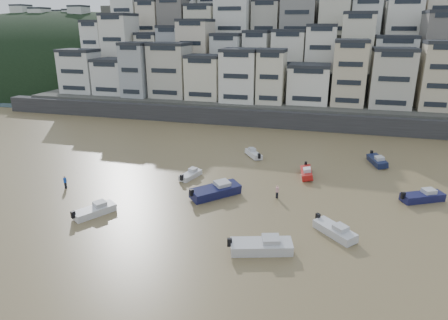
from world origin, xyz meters
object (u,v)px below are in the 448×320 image
(boat_d, at_px, (423,195))
(boat_i, at_px, (377,160))
(person_blue, at_px, (65,182))
(boat_a, at_px, (261,245))
(boat_h, at_px, (254,153))
(boat_f, at_px, (191,174))
(boat_j, at_px, (94,209))
(boat_b, at_px, (335,229))
(boat_e, at_px, (307,172))
(person_pink, at_px, (277,192))
(boat_c, at_px, (216,189))

(boat_d, bearing_deg, boat_i, 79.84)
(person_blue, bearing_deg, boat_a, -17.22)
(boat_h, relative_size, person_blue, 2.70)
(boat_f, distance_m, boat_i, 29.00)
(boat_f, bearing_deg, boat_j, 169.42)
(boat_j, bearing_deg, person_blue, 83.99)
(boat_h, relative_size, boat_j, 0.90)
(boat_b, xyz_separation_m, boat_f, (-19.81, 11.29, -0.13))
(boat_d, bearing_deg, boat_h, 125.63)
(boat_b, distance_m, boat_j, 26.45)
(boat_h, bearing_deg, boat_f, 115.88)
(boat_e, relative_size, boat_f, 1.14)
(boat_j, bearing_deg, boat_e, -19.74)
(boat_j, distance_m, person_pink, 21.82)
(boat_e, distance_m, boat_i, 13.00)
(boat_f, height_order, person_pink, person_pink)
(boat_a, relative_size, boat_d, 1.09)
(person_blue, bearing_deg, boat_j, -35.98)
(boat_d, distance_m, boat_j, 39.21)
(boat_a, height_order, person_blue, boat_a)
(boat_e, relative_size, boat_j, 0.97)
(boat_h, distance_m, boat_j, 28.76)
(boat_c, relative_size, boat_d, 1.22)
(boat_d, distance_m, boat_h, 26.04)
(boat_c, bearing_deg, boat_b, -70.39)
(boat_i, bearing_deg, person_blue, -78.30)
(boat_f, relative_size, boat_h, 0.95)
(boat_h, xyz_separation_m, boat_i, (19.17, 1.43, 0.10))
(boat_a, distance_m, boat_e, 21.72)
(person_blue, xyz_separation_m, person_pink, (27.38, 4.35, 0.00))
(boat_d, distance_m, person_blue, 45.45)
(boat_a, bearing_deg, boat_j, 155.08)
(boat_c, relative_size, boat_e, 1.41)
(boat_c, bearing_deg, boat_e, -3.41)
(boat_a, xyz_separation_m, boat_j, (-19.66, 2.72, -0.16))
(boat_j, xyz_separation_m, person_blue, (-8.11, 5.89, 0.16))
(boat_a, distance_m, boat_d, 23.86)
(boat_e, bearing_deg, boat_c, -53.23)
(boat_e, distance_m, boat_f, 16.49)
(person_blue, bearing_deg, boat_e, 23.12)
(boat_c, xyz_separation_m, boat_h, (1.43, 16.95, -0.33))
(person_pink, bearing_deg, boat_d, 12.58)
(boat_c, relative_size, person_pink, 4.11)
(boat_b, relative_size, person_pink, 3.11)
(boat_c, relative_size, boat_i, 1.31)
(boat_b, bearing_deg, boat_i, 120.87)
(boat_a, bearing_deg, person_pink, 74.71)
(boat_b, height_order, boat_h, boat_b)
(boat_a, distance_m, boat_i, 32.31)
(boat_f, height_order, person_blue, person_blue)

